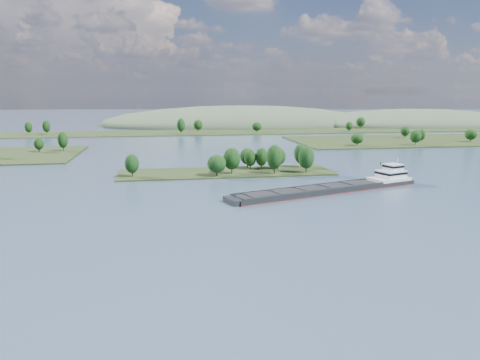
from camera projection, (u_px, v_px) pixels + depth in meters
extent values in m
plane|color=#36475D|center=(250.00, 202.00, 162.31)|extent=(1800.00, 1800.00, 0.00)
cube|color=#202F15|center=(226.00, 173.00, 220.45)|extent=(100.00, 30.00, 1.20)
cylinder|color=black|center=(274.00, 169.00, 214.46)|extent=(0.50, 0.50, 4.38)
ellipsoid|color=black|center=(275.00, 157.00, 213.42)|extent=(7.30, 7.30, 11.26)
cylinder|color=black|center=(247.00, 164.00, 232.83)|extent=(0.50, 0.50, 3.15)
ellipsoid|color=black|center=(247.00, 156.00, 232.09)|extent=(7.56, 7.56, 8.09)
cylinder|color=black|center=(232.00, 169.00, 214.44)|extent=(0.50, 0.50, 3.94)
ellipsoid|color=black|center=(232.00, 159.00, 213.51)|extent=(8.02, 8.02, 10.13)
cylinder|color=black|center=(250.00, 166.00, 226.85)|extent=(0.50, 0.50, 3.14)
ellipsoid|color=black|center=(250.00, 158.00, 226.10)|extent=(5.94, 5.94, 8.07)
cylinder|color=black|center=(217.00, 172.00, 208.92)|extent=(0.50, 0.50, 3.13)
ellipsoid|color=black|center=(217.00, 164.00, 208.18)|extent=(8.38, 8.38, 8.06)
cylinder|color=black|center=(132.00, 173.00, 206.77)|extent=(0.50, 0.50, 3.32)
ellipsoid|color=black|center=(132.00, 164.00, 205.98)|extent=(6.22, 6.22, 8.53)
cylinder|color=black|center=(261.00, 166.00, 226.26)|extent=(0.50, 0.50, 3.48)
ellipsoid|color=black|center=(261.00, 157.00, 225.44)|extent=(5.91, 5.91, 8.95)
cylinder|color=black|center=(301.00, 163.00, 232.80)|extent=(0.50, 0.50, 3.84)
ellipsoid|color=black|center=(301.00, 154.00, 231.89)|extent=(6.86, 6.86, 9.87)
cylinder|color=black|center=(306.00, 169.00, 216.04)|extent=(0.50, 0.50, 4.18)
ellipsoid|color=black|center=(306.00, 157.00, 215.04)|extent=(7.40, 7.40, 10.76)
cylinder|color=black|center=(277.00, 165.00, 228.82)|extent=(0.50, 0.50, 3.39)
ellipsoid|color=black|center=(277.00, 156.00, 228.02)|extent=(8.31, 8.31, 8.73)
cylinder|color=black|center=(63.00, 148.00, 293.88)|extent=(0.50, 0.50, 4.04)
ellipsoid|color=black|center=(63.00, 140.00, 292.92)|extent=(6.15, 6.15, 10.38)
cylinder|color=black|center=(39.00, 150.00, 289.69)|extent=(0.50, 0.50, 2.91)
ellipsoid|color=black|center=(39.00, 144.00, 289.00)|extent=(5.96, 5.96, 7.48)
cylinder|color=black|center=(357.00, 144.00, 323.41)|extent=(0.50, 0.50, 2.84)
ellipsoid|color=black|center=(357.00, 138.00, 322.74)|extent=(8.36, 8.36, 7.30)
cylinder|color=black|center=(470.00, 140.00, 348.15)|extent=(0.50, 0.50, 3.15)
ellipsoid|color=black|center=(471.00, 134.00, 347.41)|extent=(8.66, 8.66, 8.10)
cylinder|color=black|center=(415.00, 143.00, 326.70)|extent=(0.50, 0.50, 3.55)
ellipsoid|color=black|center=(416.00, 136.00, 325.86)|extent=(8.12, 8.12, 9.13)
cylinder|color=black|center=(421.00, 140.00, 344.51)|extent=(0.50, 0.50, 3.19)
ellipsoid|color=black|center=(422.00, 135.00, 343.75)|extent=(5.53, 5.53, 8.20)
cylinder|color=black|center=(405.00, 136.00, 378.22)|extent=(0.50, 0.50, 3.00)
ellipsoid|color=black|center=(405.00, 131.00, 377.51)|extent=(7.22, 7.22, 7.72)
cube|color=#202F15|center=(194.00, 133.00, 433.63)|extent=(900.00, 60.00, 1.20)
cylinder|color=black|center=(29.00, 133.00, 408.68)|extent=(0.50, 0.50, 3.71)
ellipsoid|color=black|center=(28.00, 127.00, 407.80)|extent=(6.23, 6.23, 9.53)
cylinder|color=black|center=(349.00, 130.00, 438.00)|extent=(0.50, 0.50, 3.09)
ellipsoid|color=black|center=(349.00, 126.00, 437.27)|extent=(6.15, 6.15, 7.96)
cylinder|color=black|center=(198.00, 130.00, 436.42)|extent=(0.50, 0.50, 3.72)
ellipsoid|color=black|center=(198.00, 125.00, 435.53)|extent=(8.41, 8.41, 9.56)
cylinder|color=black|center=(360.00, 127.00, 474.42)|extent=(0.50, 0.50, 3.84)
ellipsoid|color=black|center=(361.00, 122.00, 473.51)|extent=(8.95, 8.95, 9.86)
cylinder|color=black|center=(47.00, 132.00, 409.78)|extent=(0.50, 0.50, 4.07)
ellipsoid|color=black|center=(46.00, 126.00, 408.82)|extent=(6.57, 6.57, 10.48)
cylinder|color=black|center=(257.00, 131.00, 430.94)|extent=(0.50, 0.50, 3.07)
ellipsoid|color=black|center=(257.00, 126.00, 430.21)|extent=(8.98, 8.98, 7.89)
cylinder|color=black|center=(181.00, 132.00, 413.41)|extent=(0.50, 0.50, 4.58)
ellipsoid|color=black|center=(181.00, 125.00, 412.32)|extent=(7.26, 7.26, 11.78)
ellipsoid|color=#3E5138|center=(414.00, 124.00, 543.59)|extent=(260.00, 140.00, 36.00)
ellipsoid|color=#3E5138|center=(240.00, 125.00, 540.26)|extent=(320.00, 160.00, 44.00)
cube|color=black|center=(328.00, 190.00, 179.14)|extent=(80.66, 36.18, 2.25)
cube|color=maroon|center=(328.00, 192.00, 179.23)|extent=(80.92, 36.44, 0.26)
cube|color=black|center=(303.00, 186.00, 179.38)|extent=(60.08, 20.93, 0.82)
cube|color=black|center=(319.00, 191.00, 170.72)|extent=(60.08, 20.93, 0.82)
cube|color=black|center=(311.00, 189.00, 175.08)|extent=(60.99, 28.58, 0.31)
cube|color=black|center=(260.00, 195.00, 164.51)|extent=(11.42, 10.91, 0.36)
cube|color=black|center=(286.00, 191.00, 169.77)|extent=(11.42, 10.91, 0.36)
cube|color=black|center=(311.00, 188.00, 175.02)|extent=(11.42, 10.91, 0.36)
cube|color=black|center=(335.00, 186.00, 180.28)|extent=(11.42, 10.91, 0.36)
cube|color=black|center=(357.00, 183.00, 185.53)|extent=(11.42, 10.91, 0.36)
cube|color=black|center=(233.00, 201.00, 159.71)|extent=(5.88, 9.70, 2.04)
cylinder|color=black|center=(235.00, 197.00, 159.93)|extent=(0.31, 0.31, 2.25)
cube|color=silver|center=(389.00, 179.00, 193.63)|extent=(18.65, 14.58, 1.23)
cube|color=silver|center=(391.00, 174.00, 193.72)|extent=(12.32, 11.05, 3.07)
cube|color=black|center=(391.00, 173.00, 193.65)|extent=(12.58, 11.31, 0.92)
cube|color=silver|center=(393.00, 167.00, 193.70)|extent=(7.79, 7.79, 2.25)
cube|color=black|center=(393.00, 166.00, 193.63)|extent=(8.05, 8.05, 0.82)
cube|color=silver|center=(393.00, 164.00, 193.48)|extent=(8.31, 8.31, 0.20)
cylinder|color=silver|center=(398.00, 161.00, 194.44)|extent=(0.26, 0.26, 2.66)
cylinder|color=black|center=(381.00, 163.00, 194.18)|extent=(0.65, 0.65, 1.23)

